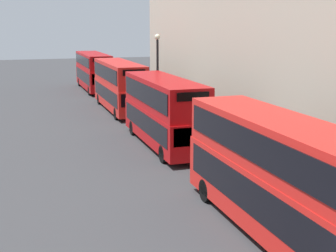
{
  "coord_description": "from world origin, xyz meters",
  "views": [
    {
      "loc": [
        -7.14,
        -7.74,
        7.63
      ],
      "look_at": [
        0.48,
        15.53,
        2.27
      ],
      "focal_mm": 50.0,
      "sensor_mm": 36.0,
      "label": 1
    }
  ],
  "objects": [
    {
      "name": "bus_third_in_queue",
      "position": [
        1.6,
        32.91,
        2.4
      ],
      "size": [
        2.59,
        11.19,
        4.35
      ],
      "color": "red",
      "rests_on": "ground"
    },
    {
      "name": "pedestrian",
      "position": [
        4.08,
        49.57,
        0.81
      ],
      "size": [
        0.36,
        0.36,
        1.76
      ],
      "color": "maroon",
      "rests_on": "ground"
    },
    {
      "name": "bus_trailing",
      "position": [
        1.6,
        46.99,
        2.37
      ],
      "size": [
        2.59,
        11.4,
        4.29
      ],
      "color": "#B20C0F",
      "rests_on": "ground"
    },
    {
      "name": "bus_second_in_queue",
      "position": [
        1.6,
        19.85,
        2.38
      ],
      "size": [
        2.59,
        10.29,
        4.31
      ],
      "color": "#B20C0F",
      "rests_on": "ground"
    },
    {
      "name": "bus_leading",
      "position": [
        1.6,
        6.21,
        2.42
      ],
      "size": [
        2.59,
        11.06,
        4.39
      ],
      "color": "red",
      "rests_on": "ground"
    },
    {
      "name": "street_lamp",
      "position": [
        3.44,
        27.17,
        4.22
      ],
      "size": [
        0.44,
        0.44,
        6.88
      ],
      "color": "black",
      "rests_on": "ground"
    }
  ]
}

